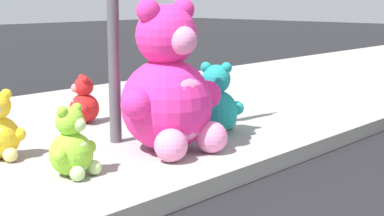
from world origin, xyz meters
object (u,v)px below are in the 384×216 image
plush_pink_large (169,91)px  plush_teal (216,105)px  plush_lavender (146,109)px  plush_lime (73,147)px  plush_red (83,104)px

plush_pink_large → plush_teal: 0.85m
plush_lavender → plush_teal: size_ratio=0.73×
plush_pink_large → plush_lime: size_ratio=2.42×
plush_pink_large → plush_teal: size_ratio=1.86×
plush_teal → plush_red: 1.49m
plush_pink_large → plush_lavender: bearing=60.4°
plush_pink_large → plush_red: size_ratio=2.55×
plush_pink_large → plush_lime: 1.08m
plush_pink_large → plush_teal: (0.80, 0.13, -0.25)m
plush_lavender → plush_red: 0.77m
plush_lime → plush_red: (1.23, 1.48, -0.01)m
plush_lavender → plush_teal: bearing=-60.0°
plush_lavender → plush_teal: 0.73m
plush_lime → plush_lavender: 1.65m
plush_red → plush_lavender: bearing=-72.2°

